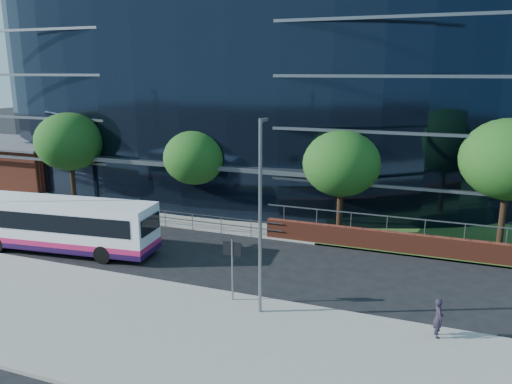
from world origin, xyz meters
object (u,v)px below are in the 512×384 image
at_px(street_sign, 232,257).
at_px(pedestrian, 438,318).
at_px(tree_far_a, 69,142).
at_px(streetlight_east, 260,212).
at_px(tree_far_d, 509,159).
at_px(tree_far_b, 195,158).
at_px(brick_pavilion, 26,163).
at_px(city_bus, 64,225).
at_px(tree_far_c, 342,164).

height_order(street_sign, pedestrian, street_sign).
distance_m(tree_far_a, streetlight_east, 22.05).
height_order(tree_far_d, pedestrian, tree_far_d).
height_order(tree_far_b, streetlight_east, streetlight_east).
distance_m(tree_far_a, pedestrian, 28.32).
bearing_deg(tree_far_a, pedestrian, -22.42).
height_order(tree_far_d, streetlight_east, streetlight_east).
distance_m(tree_far_d, streetlight_east, 15.77).
xyz_separation_m(tree_far_a, tree_far_b, (10.00, 0.50, -0.65)).
bearing_deg(brick_pavilion, streetlight_east, -29.24).
relative_size(street_sign, streetlight_east, 0.35).
bearing_deg(street_sign, tree_far_d, 45.22).
relative_size(street_sign, tree_far_b, 0.46).
height_order(streetlight_east, city_bus, streetlight_east).
bearing_deg(street_sign, tree_far_a, 148.83).
xyz_separation_m(tree_far_b, city_bus, (-3.87, -8.50, -2.65)).
bearing_deg(tree_far_a, street_sign, -31.17).
distance_m(street_sign, tree_far_c, 11.14).
distance_m(brick_pavilion, pedestrian, 38.10).
bearing_deg(city_bus, tree_far_a, 121.40).
distance_m(brick_pavilion, tree_far_a, 10.48).
bearing_deg(brick_pavilion, street_sign, -29.65).
relative_size(tree_far_b, city_bus, 0.55).
bearing_deg(tree_far_d, tree_far_a, -178.03).
distance_m(tree_far_d, city_bus, 24.85).
bearing_deg(tree_far_d, tree_far_b, -178.49).
bearing_deg(city_bus, tree_far_d, 15.42).
distance_m(tree_far_b, city_bus, 9.71).
height_order(street_sign, tree_far_c, tree_far_c).
relative_size(tree_far_d, city_bus, 0.67).
bearing_deg(tree_far_a, streetlight_east, -30.46).
bearing_deg(streetlight_east, tree_far_a, 149.54).
distance_m(tree_far_b, streetlight_east, 14.74).
xyz_separation_m(streetlight_east, city_bus, (-12.87, 3.17, -2.88)).
distance_m(tree_far_c, city_bus, 16.29).
height_order(street_sign, tree_far_a, tree_far_a).
bearing_deg(tree_far_b, brick_pavilion, 168.12).
bearing_deg(tree_far_d, city_bus, -158.52).
bearing_deg(city_bus, brick_pavilion, 134.38).
distance_m(tree_far_c, tree_far_d, 9.08).
height_order(tree_far_a, tree_far_b, tree_far_a).
bearing_deg(tree_far_d, tree_far_c, -173.66).
distance_m(tree_far_a, tree_far_c, 20.00).
distance_m(tree_far_a, tree_far_d, 29.02).
bearing_deg(tree_far_a, tree_far_b, 2.86).
relative_size(city_bus, pedestrian, 7.21).
relative_size(tree_far_a, pedestrian, 4.55).
relative_size(street_sign, pedestrian, 1.83).
distance_m(tree_far_c, streetlight_east, 11.22).
relative_size(tree_far_a, city_bus, 0.63).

